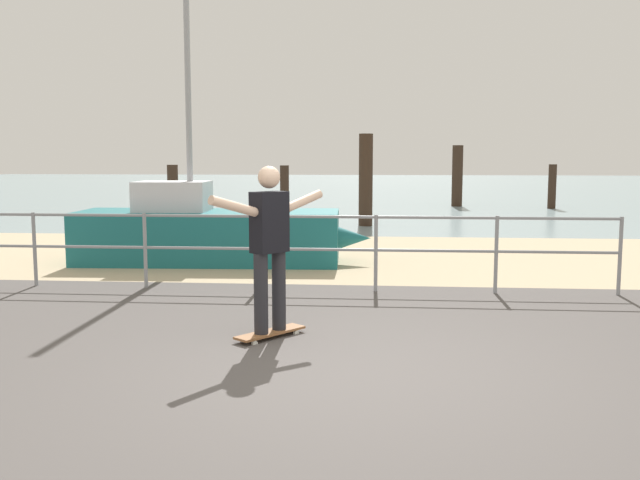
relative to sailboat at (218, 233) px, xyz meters
The scene contains 12 objects.
ground_plane 7.38m from the sailboat, 70.17° to the right, with size 24.00×10.00×0.04m, color #514C49.
beach_strip 2.77m from the sailboat, 23.33° to the left, with size 24.00×6.00×0.04m, color tan.
sea_surface 29.19m from the sailboat, 85.09° to the left, with size 72.00×50.00×0.04m, color #849EA3.
railing_fence 2.58m from the sailboat, 64.55° to the right, with size 9.55×0.05×1.05m.
sailboat is the anchor object (origin of this frame).
skateboard 5.14m from the sailboat, 71.15° to the right, with size 0.66×0.75×0.08m.
skateboarder 5.14m from the sailboat, 71.15° to the right, with size 0.98×1.18×1.65m.
groyne_post_0 11.07m from the sailboat, 110.53° to the left, with size 0.34×0.34×1.54m, color #332319.
groyne_post_1 13.95m from the sailboat, 93.11° to the left, with size 0.33×0.33×1.47m, color #332319.
groyne_post_2 6.96m from the sailboat, 69.99° to the left, with size 0.36×0.36×2.39m, color #332319.
groyne_post_3 14.90m from the sailboat, 68.35° to the left, with size 0.38×0.38×2.19m, color #332319.
groyne_post_4 15.59m from the sailboat, 56.43° to the left, with size 0.27×0.27×1.53m, color #332319.
Camera 1 is at (0.24, -5.71, 1.84)m, focal length 39.36 mm.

